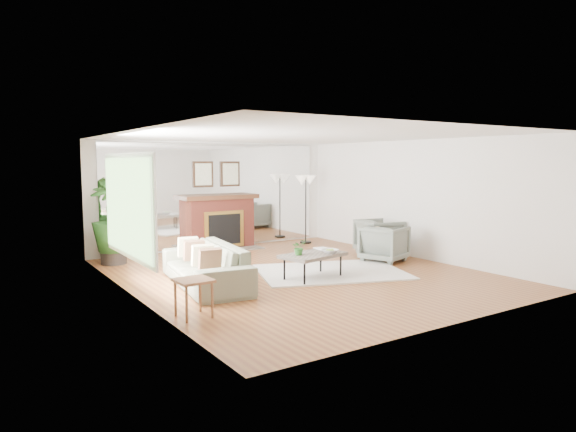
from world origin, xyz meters
TOP-DOWN VIEW (x-y plane):
  - ground at (0.00, 0.00)m, footprint 7.00×7.00m
  - wall_left at (-2.99, 0.00)m, footprint 0.02×7.00m
  - wall_right at (2.99, 0.00)m, footprint 0.02×7.00m
  - wall_back at (0.00, 3.49)m, footprint 6.00×0.02m
  - mirror_panel at (0.00, 3.47)m, footprint 5.40×0.04m
  - window_panel at (-2.96, 0.40)m, footprint 0.04×2.40m
  - fireplace at (0.00, 3.26)m, footprint 1.85×0.83m
  - area_rug at (0.55, -0.25)m, footprint 3.10×2.65m
  - coffee_table at (-0.04, -0.50)m, footprint 1.24×0.88m
  - sofa at (-1.80, 0.10)m, footprint 1.21×2.44m
  - armchair_back at (2.60, 0.66)m, footprint 0.98×0.96m
  - armchair_front at (2.11, -0.01)m, footprint 1.03×1.02m
  - side_table at (-2.65, -1.43)m, footprint 0.46×0.46m
  - potted_ficus at (-2.59, 2.78)m, footprint 1.07×1.07m
  - floor_lamp at (2.15, 2.84)m, footprint 0.55×0.31m
  - tabletop_plant at (-0.32, -0.47)m, footprint 0.27×0.24m
  - fruit_bowl at (0.23, -0.62)m, footprint 0.31×0.31m
  - book at (0.23, -0.25)m, footprint 0.25×0.33m

SIDE VIEW (x-z plane):
  - ground at x=0.00m, z-range 0.00..0.00m
  - area_rug at x=0.55m, z-range 0.00..0.03m
  - sofa at x=-1.80m, z-range 0.00..0.68m
  - armchair_front at x=2.11m, z-range 0.00..0.75m
  - armchair_back at x=2.60m, z-range 0.00..0.78m
  - coffee_table at x=-0.04m, z-range 0.19..0.64m
  - side_table at x=-2.65m, z-range 0.17..0.68m
  - book at x=0.23m, z-range 0.45..0.47m
  - fruit_bowl at x=0.23m, z-range 0.45..0.52m
  - tabletop_plant at x=-0.32m, z-range 0.45..0.72m
  - fireplace at x=0.00m, z-range -0.37..1.68m
  - potted_ficus at x=-2.59m, z-range 0.06..1.78m
  - wall_left at x=-2.99m, z-range 0.00..2.50m
  - wall_right at x=2.99m, z-range 0.00..2.50m
  - wall_back at x=0.00m, z-range 0.00..2.50m
  - mirror_panel at x=0.00m, z-range 0.05..2.45m
  - window_panel at x=-2.96m, z-range 0.60..2.10m
  - floor_lamp at x=2.15m, z-range 0.60..2.31m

